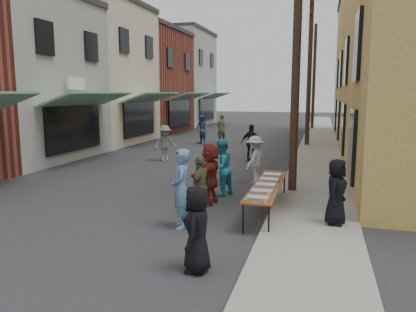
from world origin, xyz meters
The scene contains 27 objects.
ground centered at (0.00, 0.00, 0.00)m, with size 120.00×120.00×0.00m, color #28282B.
sidewalk centered at (5.00, 15.00, 0.05)m, with size 2.20×60.00×0.10m, color gray.
storefront_row centered at (-10.00, 14.96, 4.12)m, with size 8.00×37.00×9.00m.
utility_pole_near centered at (4.30, 3.00, 4.50)m, with size 0.26×0.26×9.00m, color #2D2116.
utility_pole_mid centered at (4.30, 15.00, 4.50)m, with size 0.26×0.26×9.00m, color #2D2116.
utility_pole_far centered at (4.30, 27.00, 4.50)m, with size 0.26×0.26×9.00m, color #2D2116.
serving_table centered at (3.80, 0.67, 0.71)m, with size 0.70×4.00×0.75m.
catering_tray_sausage centered at (3.80, -0.98, 0.79)m, with size 0.50×0.33×0.08m, color maroon.
catering_tray_foil_b centered at (3.80, -0.33, 0.79)m, with size 0.50×0.33×0.08m, color #B2B2B7.
catering_tray_buns centered at (3.80, 0.37, 0.79)m, with size 0.50×0.33×0.08m, color tan.
catering_tray_foil_d centered at (3.80, 1.07, 0.79)m, with size 0.50×0.33×0.08m, color #B2B2B7.
catering_tray_buns_end centered at (3.80, 1.77, 0.79)m, with size 0.50×0.33×0.08m, color tan.
condiment_jar_a centered at (3.58, -1.28, 0.79)m, with size 0.07×0.07×0.08m, color #A57F26.
condiment_jar_b centered at (3.58, -1.18, 0.79)m, with size 0.07×0.07×0.08m, color #A57F26.
condiment_jar_c centered at (3.58, -1.08, 0.79)m, with size 0.07×0.07×0.08m, color #A57F26.
cup_stack centered at (4.00, -1.23, 0.81)m, with size 0.08×0.08×0.12m, color tan.
guest_front_a centered at (3.09, -3.35, 0.78)m, with size 0.76×0.49×1.56m, color black.
guest_front_b centered at (2.02, -1.17, 0.94)m, with size 0.69×0.45×1.89m, color #5577A6.
guest_front_c centered at (2.19, 2.04, 0.88)m, with size 0.86×0.67×1.76m, color teal.
guest_front_d centered at (2.90, 4.13, 0.84)m, with size 1.09×0.62×1.68m, color silver.
guest_front_e centered at (2.20, -0.18, 0.79)m, with size 0.92×0.38×1.58m, color brown.
guest_queue_back centered at (2.12, 1.01, 0.88)m, with size 1.63×0.52×1.76m, color maroon.
server centered at (5.52, -0.22, 0.88)m, with size 0.76×0.49×1.55m, color black.
passerby_left centered at (-1.90, 7.64, 0.84)m, with size 1.08×0.62×1.68m, color slate.
passerby_mid centered at (2.00, 8.72, 0.86)m, with size 1.01×0.42×1.73m, color black.
passerby_right centered at (-1.04, 15.15, 0.93)m, with size 0.68×0.44×1.86m, color #485330.
passerby_far centered at (-2.07, 14.17, 0.91)m, with size 0.89×0.69×1.83m, color #435081.
Camera 1 is at (5.14, -9.91, 3.16)m, focal length 35.00 mm.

